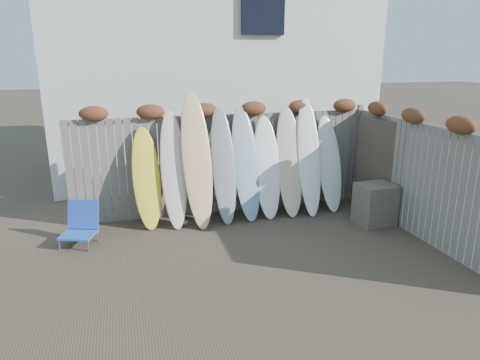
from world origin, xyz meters
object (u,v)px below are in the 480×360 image
object	(u,v)px
wooden_crate	(375,204)
beach_chair	(81,224)
surfboard_0	(147,178)
lattice_panel	(382,169)

from	to	relation	value
wooden_crate	beach_chair	bearing A→B (deg)	173.82
beach_chair	surfboard_0	distance (m)	1.40
beach_chair	surfboard_0	bearing A→B (deg)	23.00
beach_chair	lattice_panel	distance (m)	5.71
lattice_panel	beach_chair	bearing A→B (deg)	160.82
wooden_crate	surfboard_0	distance (m)	4.33
wooden_crate	surfboard_0	bearing A→B (deg)	165.51
wooden_crate	lattice_panel	distance (m)	0.76
surfboard_0	lattice_panel	bearing A→B (deg)	-12.54
beach_chair	lattice_panel	size ratio (longest dim) A/B	0.38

